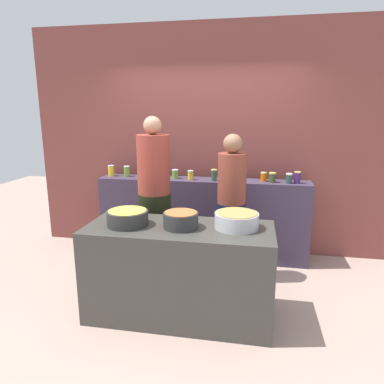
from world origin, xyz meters
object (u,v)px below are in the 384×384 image
Objects in this scene: preserve_jar_6 at (214,175)px; cooking_pot_left at (128,218)px; preserve_jar_7 at (264,177)px; preserve_jar_5 at (191,175)px; cooking_pot_center at (181,220)px; cook_in_cap at (231,215)px; preserve_jar_0 at (111,171)px; preserve_jar_3 at (152,175)px; preserve_jar_10 at (297,178)px; preserve_jar_9 at (289,178)px; preserve_jar_8 at (272,177)px; cook_with_tongs at (155,210)px; cooking_pot_right at (237,220)px; preserve_jar_1 at (127,171)px; preserve_jar_4 at (175,174)px; preserve_jar_2 at (145,173)px.

cooking_pot_left is (-0.63, -1.36, -0.17)m from preserve_jar_6.
preserve_jar_7 reaches higher than cooking_pot_left.
preserve_jar_5 is 0.91m from preserve_jar_7.
preserve_jar_6 is (0.30, -0.03, 0.01)m from preserve_jar_5.
cooking_pot_center is 0.19× the size of cook_in_cap.
preserve_jar_0 is 1.22× the size of preserve_jar_5.
preserve_jar_0 reaches higher than preserve_jar_3.
cooking_pot_center is 0.96m from cook_in_cap.
preserve_jar_7 is at bearing 3.80° from preserve_jar_5.
preserve_jar_6 is 0.39× the size of cooking_pot_left.
preserve_jar_0 is 1.00× the size of preserve_jar_10.
preserve_jar_0 is 0.09× the size of cook_in_cap.
preserve_jar_9 is at bearing 0.04° from preserve_jar_3.
preserve_jar_8 is (0.10, -0.05, 0.00)m from preserve_jar_7.
cook_with_tongs is at bearing -128.33° from preserve_jar_6.
preserve_jar_10 is 0.38× the size of cooking_pot_left.
cook_in_cap is (-0.10, 0.77, -0.19)m from cooking_pot_right.
preserve_jar_3 is at bearing -13.14° from preserve_jar_1.
preserve_jar_5 is at bearing -176.20° from preserve_jar_7.
preserve_jar_10 is 2.15m from cooking_pot_left.
preserve_jar_5 is (0.21, -0.04, 0.00)m from preserve_jar_4.
preserve_jar_4 is (0.89, -0.02, -0.01)m from preserve_jar_0.
preserve_jar_5 is 0.38× the size of cooking_pot_center.
preserve_jar_10 is 0.36× the size of cooking_pot_right.
preserve_jar_4 is 1.01m from cook_in_cap.
preserve_jar_3 is 0.50m from preserve_jar_5.
cooking_pot_left is 0.96× the size of cooking_pot_right.
preserve_jar_3 is at bearing -179.45° from preserve_jar_10.
preserve_jar_1 reaches higher than preserve_jar_7.
cook_in_cap reaches higher than preserve_jar_6.
preserve_jar_1 is at bearing 127.16° from cook_with_tongs.
preserve_jar_6 is at bearing -3.96° from preserve_jar_2.
cook_in_cap is (0.82, 0.22, -0.08)m from cook_with_tongs.
preserve_jar_3 is 0.87× the size of preserve_jar_9.
preserve_jar_1 is 0.39m from preserve_jar_3.
preserve_jar_5 is 1.44m from cooking_pot_left.
preserve_jar_8 is 0.07× the size of cook_with_tongs.
preserve_jar_8 is 0.29m from preserve_jar_10.
preserve_jar_3 is at bearing 154.70° from cook_in_cap.
cooking_pot_center is at bearing -129.72° from preserve_jar_10.
preserve_jar_6 is at bearing -4.69° from preserve_jar_1.
cook_with_tongs reaches higher than preserve_jar_7.
preserve_jar_1 is 1.06m from cook_with_tongs.
cook_in_cap is at bearing -121.34° from preserve_jar_7.
cooking_pot_left is at bearing -69.25° from preserve_jar_1.
preserve_jar_1 is at bearing 157.74° from cook_in_cap.
preserve_jar_5 is 1.21m from preserve_jar_9.
cook_in_cap reaches higher than preserve_jar_10.
preserve_jar_9 is (1.42, -0.06, 0.00)m from preserve_jar_4.
cook_in_cap reaches higher than preserve_jar_3.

